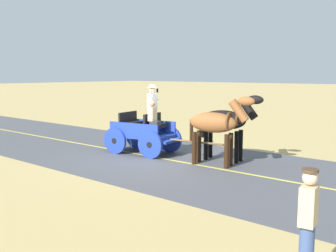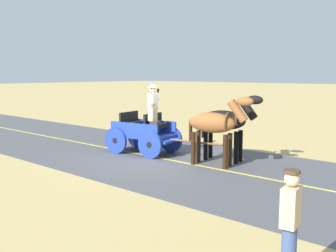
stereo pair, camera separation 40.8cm
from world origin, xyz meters
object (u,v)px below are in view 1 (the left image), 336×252
object	(u,v)px
horse_near_side	(227,121)
pedestrian_walking	(308,224)
horse_off_side	(216,124)
horse_drawn_carriage	(145,131)

from	to	relation	value
horse_near_side	pedestrian_walking	bearing A→B (deg)	39.20
horse_off_side	pedestrian_walking	xyz separation A→B (m)	(5.23, 4.82, -0.44)
horse_near_side	pedestrian_walking	size ratio (longest dim) A/B	1.34
horse_near_side	horse_off_side	distance (m)	0.82
horse_drawn_carriage	pedestrian_walking	world-z (taller)	horse_drawn_carriage
horse_drawn_carriage	horse_off_side	size ratio (longest dim) A/B	2.04
horse_drawn_carriage	horse_off_side	bearing A→B (deg)	90.03
horse_drawn_carriage	horse_near_side	bearing A→B (deg)	105.43
horse_drawn_carriage	horse_off_side	world-z (taller)	horse_drawn_carriage
horse_drawn_carriage	pedestrian_walking	xyz separation A→B (m)	(5.23, 7.88, 0.07)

